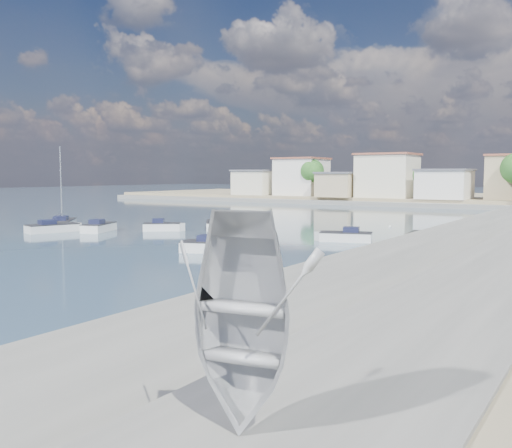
{
  "coord_description": "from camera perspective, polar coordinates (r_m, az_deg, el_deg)",
  "views": [
    {
      "loc": [
        22.81,
        -27.95,
        5.79
      ],
      "look_at": [
        -4.37,
        14.28,
        1.4
      ],
      "focal_mm": 40.0,
      "sensor_mm": 36.0,
      "label": 1
    }
  ],
  "objects": [
    {
      "name": "ground",
      "position": [
        71.91,
        14.17,
        0.23
      ],
      "size": [
        400.0,
        400.0,
        0.0
      ],
      "primitive_type": "plane",
      "color": "#2A4255",
      "rests_on": "ground"
    },
    {
      "name": "breakwater",
      "position": [
        44.0,
        11.31,
        -2.44
      ],
      "size": [
        2.0,
        31.02,
        0.35
      ],
      "color": "black",
      "rests_on": "ground"
    },
    {
      "name": "far_shore_land",
      "position": [
        122.2,
        22.0,
        2.25
      ],
      "size": [
        160.0,
        40.0,
        1.4
      ],
      "primitive_type": "cube",
      "color": "gray",
      "rests_on": "ground"
    },
    {
      "name": "far_shore_quay",
      "position": [
        101.69,
        19.77,
        1.66
      ],
      "size": [
        160.0,
        2.5,
        0.8
      ],
      "primitive_type": "cube",
      "color": "slate",
      "rests_on": "ground"
    },
    {
      "name": "motorboat_a",
      "position": [
        60.07,
        -15.33,
        -0.35
      ],
      "size": [
        3.69,
        5.28,
        1.48
      ],
      "color": "white",
      "rests_on": "ground"
    },
    {
      "name": "motorboat_b",
      "position": [
        59.11,
        -9.16,
        -0.32
      ],
      "size": [
        3.93,
        3.41,
        1.48
      ],
      "color": "white",
      "rests_on": "ground"
    },
    {
      "name": "motorboat_c",
      "position": [
        59.24,
        -2.91,
        -0.25
      ],
      "size": [
        5.33,
        3.13,
        1.48
      ],
      "color": "white",
      "rests_on": "ground"
    },
    {
      "name": "motorboat_d",
      "position": [
        49.74,
        8.7,
        -1.31
      ],
      "size": [
        5.0,
        3.05,
        1.48
      ],
      "color": "white",
      "rests_on": "ground"
    },
    {
      "name": "motorboat_e",
      "position": [
        60.6,
        -19.46,
        -0.41
      ],
      "size": [
        3.32,
        5.64,
        1.48
      ],
      "color": "white",
      "rests_on": "ground"
    },
    {
      "name": "motorboat_f",
      "position": [
        58.16,
        -0.76,
        -0.34
      ],
      "size": [
        3.84,
        4.24,
        1.48
      ],
      "color": "white",
      "rests_on": "ground"
    },
    {
      "name": "motorboat_g",
      "position": [
        60.33,
        -4.04,
        -0.16
      ],
      "size": [
        4.64,
        5.26,
        1.48
      ],
      "color": "white",
      "rests_on": "ground"
    },
    {
      "name": "motorboat_h",
      "position": [
        42.4,
        -3.76,
        -2.35
      ],
      "size": [
        5.64,
        3.49,
        1.48
      ],
      "color": "white",
      "rests_on": "ground"
    },
    {
      "name": "sailboat",
      "position": [
        66.12,
        -18.77,
        0.06
      ],
      "size": [
        6.09,
        6.42,
        9.0
      ],
      "color": "white",
      "rests_on": "ground"
    },
    {
      "name": "mooring_buoys",
      "position": [
        44.93,
        11.21,
        -2.44
      ],
      "size": [
        15.08,
        32.3,
        0.32
      ],
      "color": "white",
      "rests_on": "ground"
    },
    {
      "name": "overturned_dinghy",
      "position": [
        9.27,
        -1.51,
        -18.26
      ],
      "size": [
        3.75,
        2.21,
        0.66
      ],
      "primitive_type": "imported",
      "rotation": [
        3.14,
        0.0,
        0.17
      ],
      "color": "#A5A8AD",
      "rests_on": "seawall_walkway"
    }
  ]
}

